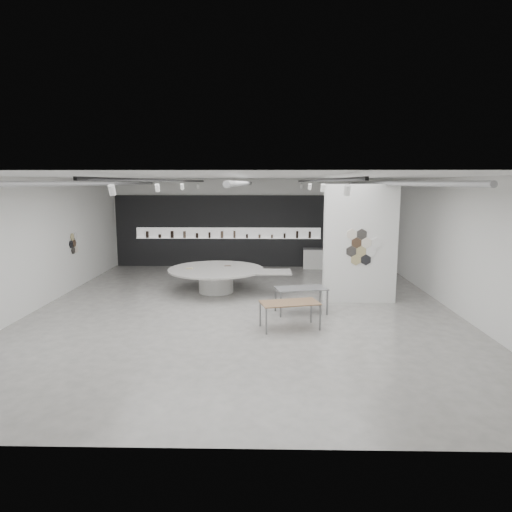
{
  "coord_description": "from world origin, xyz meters",
  "views": [
    {
      "loc": [
        0.63,
        -12.8,
        3.65
      ],
      "look_at": [
        0.33,
        1.2,
        1.38
      ],
      "focal_mm": 32.0,
      "sensor_mm": 36.0,
      "label": 1
    }
  ],
  "objects_px": {
    "partition_column": "(360,244)",
    "display_island": "(218,277)",
    "kitchen_counter": "(321,258)",
    "sample_table_wood": "(290,304)",
    "sample_table_stone": "(301,290)"
  },
  "relations": [
    {
      "from": "partition_column",
      "to": "sample_table_wood",
      "type": "bearing_deg",
      "value": -130.11
    },
    {
      "from": "display_island",
      "to": "sample_table_stone",
      "type": "height_order",
      "value": "display_island"
    },
    {
      "from": "display_island",
      "to": "sample_table_wood",
      "type": "distance_m",
      "value": 4.39
    },
    {
      "from": "sample_table_wood",
      "to": "sample_table_stone",
      "type": "bearing_deg",
      "value": 74.35
    },
    {
      "from": "partition_column",
      "to": "kitchen_counter",
      "type": "relative_size",
      "value": 2.32
    },
    {
      "from": "sample_table_stone",
      "to": "kitchen_counter",
      "type": "height_order",
      "value": "kitchen_counter"
    },
    {
      "from": "sample_table_wood",
      "to": "kitchen_counter",
      "type": "distance_m",
      "value": 8.38
    },
    {
      "from": "display_island",
      "to": "kitchen_counter",
      "type": "height_order",
      "value": "kitchen_counter"
    },
    {
      "from": "sample_table_stone",
      "to": "display_island",
      "type": "bearing_deg",
      "value": 137.25
    },
    {
      "from": "partition_column",
      "to": "display_island",
      "type": "bearing_deg",
      "value": 166.09
    },
    {
      "from": "display_island",
      "to": "kitchen_counter",
      "type": "distance_m",
      "value": 5.91
    },
    {
      "from": "partition_column",
      "to": "sample_table_stone",
      "type": "bearing_deg",
      "value": -145.37
    },
    {
      "from": "sample_table_wood",
      "to": "sample_table_stone",
      "type": "xyz_separation_m",
      "value": [
        0.39,
        1.39,
        0.03
      ]
    },
    {
      "from": "partition_column",
      "to": "sample_table_wood",
      "type": "xyz_separation_m",
      "value": [
        -2.26,
        -2.69,
        -1.17
      ]
    },
    {
      "from": "sample_table_stone",
      "to": "kitchen_counter",
      "type": "relative_size",
      "value": 0.98
    }
  ]
}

